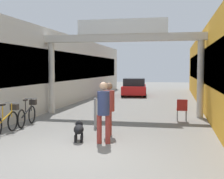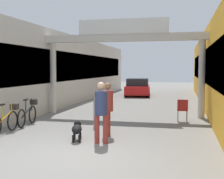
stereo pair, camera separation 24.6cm
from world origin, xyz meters
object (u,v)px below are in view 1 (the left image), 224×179
pedestrian_with_dog (103,108)px  dog_on_leash (79,129)px  bicycle_black_second (28,113)px  cafe_chair_red_nearer (182,108)px  bicycle_orange_nearest (7,120)px  pedestrian_companion (109,106)px  bollard_post_metal (95,112)px  parked_car_red (134,87)px

pedestrian_with_dog → dog_on_leash: 1.03m
bicycle_black_second → cafe_chair_red_nearer: (5.55, 1.85, 0.10)m
bicycle_orange_nearest → pedestrian_with_dog: bearing=-11.0°
pedestrian_with_dog → pedestrian_companion: size_ratio=1.04×
bicycle_black_second → pedestrian_companion: bearing=-19.1°
bicycle_orange_nearest → dog_on_leash: bearing=-10.0°
pedestrian_companion → cafe_chair_red_nearer: bearing=53.0°
pedestrian_with_dog → dog_on_leash: pedestrian_with_dog is taller
dog_on_leash → bicycle_black_second: bearing=142.7°
bicycle_black_second → bollard_post_metal: 2.53m
bicycle_orange_nearest → cafe_chair_red_nearer: size_ratio=1.90×
dog_on_leash → bollard_post_metal: bearing=91.5°
dog_on_leash → cafe_chair_red_nearer: (2.97, 3.82, 0.20)m
pedestrian_with_dog → bicycle_orange_nearest: pedestrian_with_dog is taller
bicycle_black_second → dog_on_leash: bearing=-37.3°
dog_on_leash → bicycle_black_second: 3.24m
pedestrian_companion → bicycle_orange_nearest: bearing=-173.6°
pedestrian_companion → bollard_post_metal: size_ratio=1.57×
pedestrian_with_dog → bicycle_black_second: size_ratio=1.02×
bicycle_black_second → bicycle_orange_nearest: bearing=-89.2°
cafe_chair_red_nearer → dog_on_leash: bearing=-127.9°
pedestrian_with_dog → bicycle_black_second: 4.03m
bollard_post_metal → bicycle_black_second: bearing=-177.4°
pedestrian_with_dog → cafe_chair_red_nearer: bearing=61.4°
cafe_chair_red_nearer → parked_car_red: (-3.36, 11.21, 0.10)m
pedestrian_companion → bicycle_black_second: (-3.30, 1.14, -0.51)m
pedestrian_with_dog → pedestrian_companion: bearing=93.6°
pedestrian_with_dog → pedestrian_companion: (-0.06, 1.02, -0.04)m
bicycle_orange_nearest → cafe_chair_red_nearer: 6.48m
cafe_chair_red_nearer → parked_car_red: parked_car_red is taller
bollard_post_metal → parked_car_red: bearing=91.5°
bicycle_black_second → bollard_post_metal: size_ratio=1.60×
bollard_post_metal → cafe_chair_red_nearer: (3.03, 1.74, 0.00)m
bollard_post_metal → parked_car_red: size_ratio=0.25×
bicycle_black_second → bollard_post_metal: bearing=2.6°
dog_on_leash → cafe_chair_red_nearer: size_ratio=0.87×
pedestrian_with_dog → bollard_post_metal: size_ratio=1.63×
pedestrian_companion → cafe_chair_red_nearer: 3.77m
pedestrian_with_dog → cafe_chair_red_nearer: (2.19, 4.02, -0.44)m
pedestrian_companion → bicycle_orange_nearest: 3.34m
bicycle_orange_nearest → bollard_post_metal: bollard_post_metal is taller
pedestrian_with_dog → bicycle_black_second: bearing=147.2°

